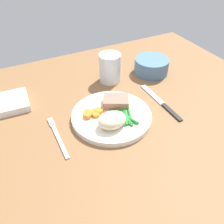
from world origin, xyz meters
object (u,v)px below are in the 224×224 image
fork (58,137)px  water_glass (110,70)px  meat_portion (116,101)px  dinner_plate (112,117)px  knife (161,103)px  napkin (11,103)px  salad_bowl (152,65)px

fork → water_glass: size_ratio=1.66×
meat_portion → fork: (-19.40, -3.90, -2.65)cm
dinner_plate → fork: (-16.28, -0.26, -0.60)cm
fork → knife: bearing=3.6°
napkin → knife: bearing=-25.3°
meat_portion → fork: meat_portion is taller
meat_portion → knife: size_ratio=0.37×
meat_portion → water_glass: water_glass is taller
knife → water_glass: bearing=115.8°
water_glass → meat_portion: bearing=-110.3°
knife → napkin: 46.86cm
dinner_plate → napkin: (-25.13, 19.74, 0.29)cm
salad_bowl → napkin: (-50.09, 2.59, -2.01)cm
dinner_plate → salad_bowl: bearing=34.5°
salad_bowl → dinner_plate: bearing=-145.5°
salad_bowl → napkin: 50.19cm
dinner_plate → water_glass: water_glass is taller
meat_portion → water_glass: bearing=69.7°
meat_portion → salad_bowl: 25.67cm
meat_portion → water_glass: size_ratio=0.75×
dinner_plate → knife: size_ratio=1.13×
meat_portion → napkin: meat_portion is taller
dinner_plate → fork: size_ratio=1.39×
knife → salad_bowl: size_ratio=1.64×
dinner_plate → water_glass: size_ratio=2.31×
dinner_plate → napkin: 31.96cm
meat_portion → water_glass: (5.69, 15.38, 1.45)cm
knife → napkin: bearing=157.0°
fork → knife: size_ratio=0.81×
dinner_plate → meat_portion: meat_portion is taller
dinner_plate → knife: (17.22, -0.29, -0.60)cm
fork → water_glass: bearing=41.2°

